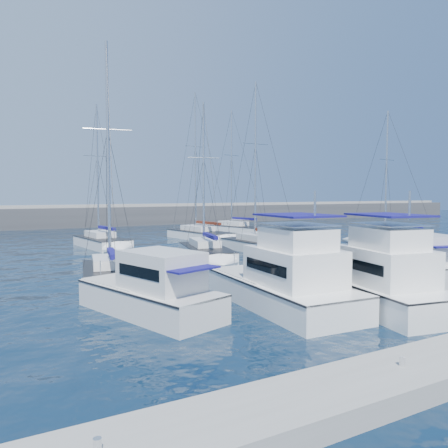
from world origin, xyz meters
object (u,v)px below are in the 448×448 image
sailboat_back_c (236,229)px  sailboat_mid_d (260,246)px  motor_yacht_stbd_outer (422,265)px  sailboat_mid_a (111,275)px  sailboat_back_b (200,235)px  motor_yacht_port_outer (153,293)px  sailboat_mid_c (206,252)px  motor_yacht_port_inner (286,283)px  sailboat_back_a (102,242)px  motor_yacht_stbd_inner (375,282)px  sailboat_mid_e (391,241)px

sailboat_back_c → sailboat_mid_d: bearing=-129.1°
motor_yacht_stbd_outer → sailboat_mid_a: (-16.47, 7.86, -0.42)m
motor_yacht_stbd_outer → sailboat_back_b: bearing=108.9°
sailboat_mid_a → motor_yacht_stbd_outer: bearing=-14.7°
motor_yacht_port_outer → sailboat_mid_c: size_ratio=0.60×
motor_yacht_port_inner → sailboat_back_a: bearing=97.9°
sailboat_mid_d → sailboat_mid_a: bearing=-156.0°
sailboat_mid_d → sailboat_back_a: sailboat_mid_d is taller
motor_yacht_port_inner → motor_yacht_stbd_inner: same height
motor_yacht_port_outer → sailboat_back_b: 30.87m
motor_yacht_port_inner → sailboat_mid_c: size_ratio=0.70×
motor_yacht_stbd_outer → sailboat_mid_e: size_ratio=0.48×
motor_yacht_stbd_outer → sailboat_back_c: (6.36, 32.58, -0.41)m
sailboat_mid_a → sailboat_back_c: (22.83, 24.72, 0.01)m
sailboat_back_c → sailboat_mid_a: bearing=-148.1°
sailboat_back_a → motor_yacht_port_outer: bearing=-105.9°
sailboat_back_c → motor_yacht_stbd_inner: bearing=-126.2°
motor_yacht_stbd_inner → sailboat_mid_e: 24.63m
sailboat_back_a → sailboat_back_c: (19.20, 7.07, 0.02)m
sailboat_mid_c → sailboat_back_b: 14.75m
sailboat_mid_c → sailboat_back_a: 12.70m
motor_yacht_stbd_inner → sailboat_mid_a: 14.24m
sailboat_mid_e → sailboat_back_a: size_ratio=0.96×
sailboat_mid_c → sailboat_mid_d: bearing=26.1°
sailboat_back_c → motor_yacht_stbd_outer: bearing=-116.4°
motor_yacht_port_outer → sailboat_back_c: bearing=37.0°
sailboat_mid_e → sailboat_back_a: sailboat_back_a is taller
motor_yacht_stbd_outer → sailboat_back_b: 27.59m
motor_yacht_stbd_inner → motor_yacht_stbd_outer: (7.14, 2.88, -0.19)m
motor_yacht_port_inner → sailboat_back_c: sailboat_back_c is taller
sailboat_mid_e → sailboat_back_a: 28.21m
motor_yacht_port_inner → sailboat_back_b: size_ratio=0.53×
motor_yacht_stbd_inner → sailboat_mid_c: 16.97m
motor_yacht_stbd_inner → sailboat_mid_e: (19.29, 15.30, -0.62)m
motor_yacht_port_outer → sailboat_mid_d: 21.31m
motor_yacht_stbd_inner → sailboat_mid_a: sailboat_mid_a is taller
sailboat_mid_c → sailboat_mid_e: (19.46, -1.66, 0.01)m
sailboat_mid_c → sailboat_back_c: bearing=66.8°
motor_yacht_stbd_inner → sailboat_mid_c: bearing=101.1°
motor_yacht_stbd_inner → sailboat_mid_a: size_ratio=0.65×
sailboat_mid_e → motor_yacht_port_inner: bearing=-160.3°
sailboat_mid_a → sailboat_back_a: sailboat_mid_a is taller
sailboat_mid_a → sailboat_mid_e: 28.98m
sailboat_mid_c → sailboat_back_a: sailboat_back_a is taller
motor_yacht_stbd_outer → sailboat_mid_c: sailboat_mid_c is taller
sailboat_mid_d → motor_yacht_port_outer: bearing=-138.6°
motor_yacht_stbd_inner → sailboat_back_c: sailboat_back_c is taller
motor_yacht_stbd_outer → sailboat_back_a: (-12.84, 25.52, -0.43)m
sailboat_mid_d → sailboat_back_b: (-0.13, 12.07, 0.01)m
motor_yacht_stbd_outer → sailboat_mid_a: 18.25m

